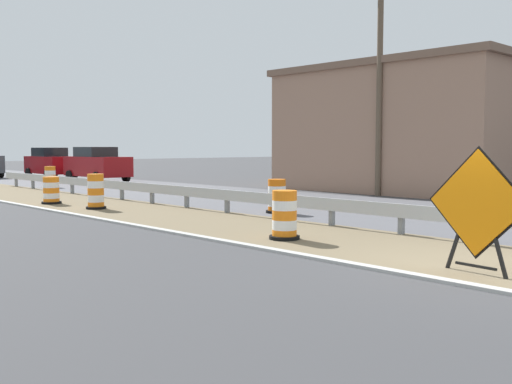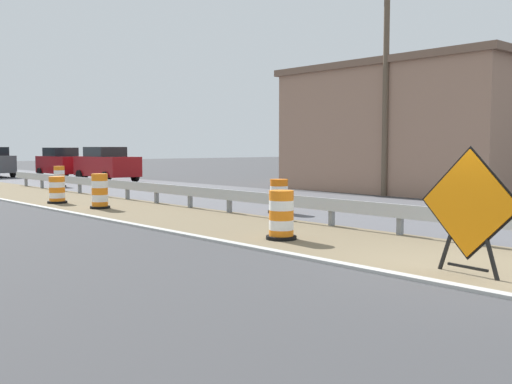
% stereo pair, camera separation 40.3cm
% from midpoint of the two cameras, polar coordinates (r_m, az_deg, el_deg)
% --- Properties ---
extents(ground_plane, '(160.00, 160.00, 0.00)m').
position_cam_midpoint_polar(ground_plane, '(10.38, 20.00, -7.09)').
color(ground_plane, '#3D3D3F').
extents(median_dirt_strip, '(3.84, 120.00, 0.01)m').
position_cam_midpoint_polar(median_dirt_strip, '(11.02, 21.68, -6.46)').
color(median_dirt_strip, '#706047').
rests_on(median_dirt_strip, ground).
extents(curb_near_edge, '(0.20, 120.00, 0.11)m').
position_cam_midpoint_polar(curb_near_edge, '(9.26, 16.38, -8.36)').
color(curb_near_edge, '#ADADA8').
rests_on(curb_near_edge, ground).
extents(guardrail_median, '(0.18, 47.34, 0.71)m').
position_cam_midpoint_polar(guardrail_median, '(13.90, 12.98, -1.91)').
color(guardrail_median, '#ADB2B7').
rests_on(guardrail_median, ground).
extents(warning_sign_diamond, '(0.23, 1.80, 2.05)m').
position_cam_midpoint_polar(warning_sign_diamond, '(9.87, 19.55, -1.37)').
color(warning_sign_diamond, black).
rests_on(warning_sign_diamond, ground).
extents(traffic_barrel_nearest, '(0.67, 0.67, 1.07)m').
position_cam_midpoint_polar(traffic_barrel_nearest, '(12.85, 1.88, -2.46)').
color(traffic_barrel_nearest, orange).
rests_on(traffic_barrel_nearest, ground).
extents(traffic_barrel_close, '(0.68, 0.68, 1.03)m').
position_cam_midpoint_polar(traffic_barrel_close, '(17.95, 1.40, -0.56)').
color(traffic_barrel_close, orange).
rests_on(traffic_barrel_close, ground).
extents(traffic_barrel_mid, '(0.65, 0.65, 1.14)m').
position_cam_midpoint_polar(traffic_barrel_mid, '(19.85, -15.84, -0.10)').
color(traffic_barrel_mid, orange).
rests_on(traffic_barrel_mid, ground).
extents(traffic_barrel_far, '(0.69, 0.69, 0.96)m').
position_cam_midpoint_polar(traffic_barrel_far, '(22.14, -19.74, 0.03)').
color(traffic_barrel_far, orange).
rests_on(traffic_barrel_far, ground).
extents(traffic_barrel_farther, '(0.65, 0.65, 1.05)m').
position_cam_midpoint_polar(traffic_barrel_farther, '(31.18, -19.68, 1.31)').
color(traffic_barrel_farther, orange).
rests_on(traffic_barrel_farther, ground).
extents(car_trailing_near_lane, '(2.02, 4.42, 1.97)m').
position_cam_midpoint_polar(car_trailing_near_lane, '(40.12, -19.56, 2.68)').
color(car_trailing_near_lane, maroon).
rests_on(car_trailing_near_lane, ground).
extents(car_mid_far_lane, '(2.19, 4.68, 2.01)m').
position_cam_midpoint_polar(car_mid_far_lane, '(35.45, -15.48, 2.61)').
color(car_mid_far_lane, maroon).
rests_on(car_mid_far_lane, ground).
extents(roadside_shop_near, '(7.20, 11.09, 5.71)m').
position_cam_midpoint_polar(roadside_shop_near, '(28.12, 13.98, 6.00)').
color(roadside_shop_near, '#93705B').
rests_on(roadside_shop_near, ground).
extents(utility_pole_near, '(0.24, 1.80, 8.88)m').
position_cam_midpoint_polar(utility_pole_near, '(24.79, 11.43, 10.29)').
color(utility_pole_near, brown).
rests_on(utility_pole_near, ground).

